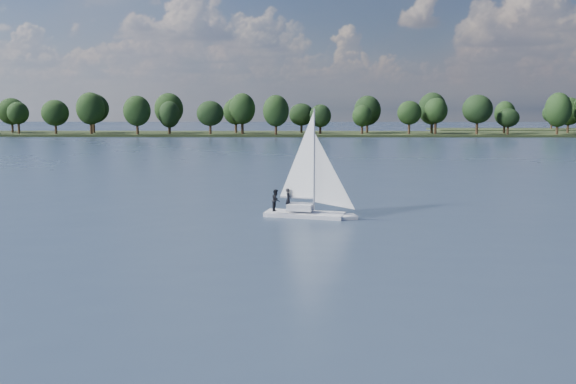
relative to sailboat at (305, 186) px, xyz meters
name	(u,v)px	position (x,y,z in m)	size (l,w,h in m)	color
ground	(336,159)	(5.91, 64.59, -2.67)	(700.00, 700.00, 0.00)	#233342
far_shore	(320,135)	(5.91, 176.59, -2.67)	(660.00, 40.00, 1.50)	black
sailboat	(305,186)	(0.00, 0.00, 0.00)	(7.56, 3.95, 9.58)	silver
treeline	(297,112)	(-2.03, 172.53, 5.34)	(562.16, 73.52, 17.56)	black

